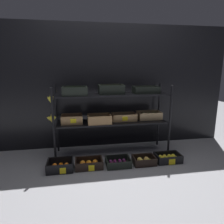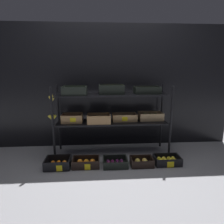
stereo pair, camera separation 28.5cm
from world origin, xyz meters
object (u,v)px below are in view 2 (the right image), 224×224
Objects in this scene: crate_ground_plum at (115,163)px; crate_ground_apple_gold at (142,162)px; crate_ground_tangerine at (58,164)px; crate_ground_lemon at (167,161)px; crate_ground_orange at (86,163)px; display_rack at (111,108)px.

crate_ground_apple_gold is at bearing -2.56° from crate_ground_plum.
crate_ground_apple_gold reaches higher than crate_ground_plum.
crate_ground_tangerine is 1.49m from crate_ground_lemon.
crate_ground_tangerine is 0.92× the size of crate_ground_orange.
display_rack reaches higher than crate_ground_plum.
crate_ground_orange is 0.76m from crate_ground_apple_gold.
crate_ground_tangerine reaches higher than crate_ground_lemon.
crate_ground_tangerine is at bearing 179.30° from crate_ground_plum.
crate_ground_apple_gold is 0.86× the size of crate_ground_lemon.
crate_ground_plum is 1.09× the size of crate_ground_apple_gold.
crate_ground_orange is (0.37, 0.00, -0.00)m from crate_ground_tangerine.
display_rack is at bearing 47.65° from crate_ground_orange.
display_rack is 5.88× the size of crate_ground_apple_gold.
crate_ground_lemon is (0.74, -0.42, -0.67)m from display_rack.
crate_ground_tangerine is at bearing 178.71° from crate_ground_apple_gold.
crate_ground_tangerine is at bearing -179.79° from crate_ground_orange.
crate_ground_tangerine reaches higher than crate_ground_orange.
crate_ground_apple_gold is (0.75, -0.03, -0.00)m from crate_ground_orange.
crate_ground_plum is (0.39, -0.01, -0.01)m from crate_ground_orange.
crate_ground_apple_gold is at bearing -177.25° from crate_ground_lemon.
crate_ground_plum is at bearing -179.91° from crate_ground_lemon.
crate_ground_orange is 0.39m from crate_ground_plum.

